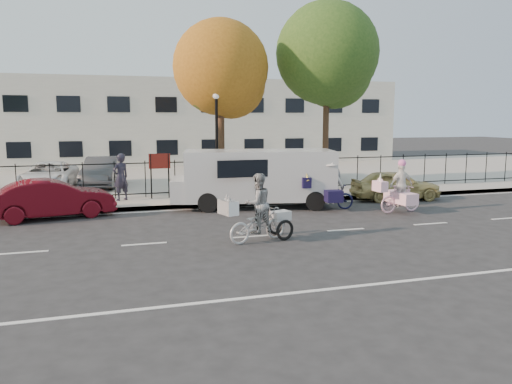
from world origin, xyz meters
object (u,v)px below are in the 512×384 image
object	(u,v)px
gold_sedan	(395,185)
lot_car_b	(49,176)
zebra_trike	(258,215)
unicorn_bike	(400,193)
red_sedan	(52,199)
pedestrian	(121,177)
lamppost	(217,124)
lot_car_d	(321,166)
bull_bike	(329,190)
lot_car_c	(102,172)
white_van	(256,176)

from	to	relation	value
gold_sedan	lot_car_b	distance (m)	15.20
zebra_trike	gold_sedan	size ratio (longest dim) A/B	0.60
zebra_trike	unicorn_bike	world-z (taller)	unicorn_bike
red_sedan	pedestrian	distance (m)	3.21
red_sedan	gold_sedan	size ratio (longest dim) A/B	1.11
lamppost	lot_car_d	world-z (taller)	lamppost
bull_bike	lot_car_d	bearing A→B (deg)	-15.58
bull_bike	lot_car_d	xyz separation A→B (m)	(2.95, 7.36, 0.10)
zebra_trike	unicorn_bike	size ratio (longest dim) A/B	1.15
lamppost	lot_car_d	size ratio (longest dim) A/B	1.05
gold_sedan	lot_car_b	xyz separation A→B (m)	(-13.92, 6.09, 0.16)
zebra_trike	lot_car_d	world-z (taller)	zebra_trike
lamppost	lot_car_c	size ratio (longest dim) A/B	1.03
lamppost	lot_car_d	xyz separation A→B (m)	(6.37, 3.77, -2.26)
pedestrian	lot_car_d	xyz separation A→B (m)	(10.24, 3.89, -0.22)
unicorn_bike	lot_car_d	bearing A→B (deg)	-9.87
white_van	red_sedan	bearing A→B (deg)	-168.54
white_van	lot_car_d	distance (m)	8.10
gold_sedan	lot_car_c	bearing A→B (deg)	66.86
red_sedan	lot_car_d	world-z (taller)	lot_car_d
lot_car_b	lot_car_c	size ratio (longest dim) A/B	1.08
white_van	pedestrian	world-z (taller)	white_van
unicorn_bike	lot_car_d	world-z (taller)	unicorn_bike
unicorn_bike	red_sedan	bearing A→B (deg)	73.12
white_van	lot_car_d	size ratio (longest dim) A/B	1.55
lamppost	lot_car_b	world-z (taller)	lamppost
bull_bike	lot_car_c	distance (m)	11.27
white_van	pedestrian	distance (m)	5.35
bull_bike	lot_car_b	world-z (taller)	bull_bike
pedestrian	unicorn_bike	bearing A→B (deg)	120.92
pedestrian	lot_car_b	distance (m)	4.96
lot_car_c	pedestrian	bearing A→B (deg)	-72.11
lamppost	pedestrian	bearing A→B (deg)	-178.15
zebra_trike	pedestrian	size ratio (longest dim) A/B	1.19
red_sedan	bull_bike	bearing A→B (deg)	-109.82
red_sedan	gold_sedan	distance (m)	13.22
gold_sedan	pedestrian	xyz separation A→B (m)	(-10.89, 2.17, 0.46)
zebra_trike	lot_car_d	size ratio (longest dim) A/B	0.53
white_van	lot_car_b	bearing A→B (deg)	153.90
lot_car_b	zebra_trike	bearing A→B (deg)	-54.21
unicorn_bike	red_sedan	distance (m)	12.08
zebra_trike	red_sedan	distance (m)	7.65
lamppost	lot_car_b	distance (m)	8.21
white_van	lot_car_c	size ratio (longest dim) A/B	1.53
unicorn_bike	pedestrian	distance (m)	10.59
lamppost	gold_sedan	xyz separation A→B (m)	(7.02, -2.30, -2.49)
lamppost	lot_car_d	bearing A→B (deg)	30.58
lamppost	gold_sedan	bearing A→B (deg)	-18.15
gold_sedan	lot_car_b	bearing A→B (deg)	72.93
white_van	lot_car_b	distance (m)	10.00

